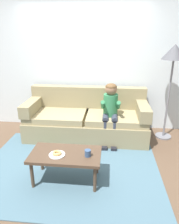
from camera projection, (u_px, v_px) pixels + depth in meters
ground at (73, 158)px, 3.37m from camera, size 10.00×10.00×0.00m
wall_back at (83, 61)px, 4.18m from camera, size 8.00×0.10×2.80m
area_rug at (70, 167)px, 3.13m from camera, size 2.65×2.05×0.01m
couch at (87, 120)px, 4.03m from camera, size 2.29×0.90×0.93m
coffee_table at (66, 156)px, 2.73m from camera, size 0.93×0.50×0.43m
person_child at (110, 108)px, 3.67m from camera, size 0.34×0.58×1.10m
plate at (57, 155)px, 2.67m from camera, size 0.21×0.21×0.01m
donut at (57, 153)px, 2.66m from camera, size 0.17×0.17×0.04m
mug at (88, 153)px, 2.63m from camera, size 0.08×0.08×0.09m
toy_controller at (46, 151)px, 3.53m from camera, size 0.23×0.09×0.05m
floor_lamp at (174, 59)px, 3.56m from camera, size 0.43×0.43×1.75m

